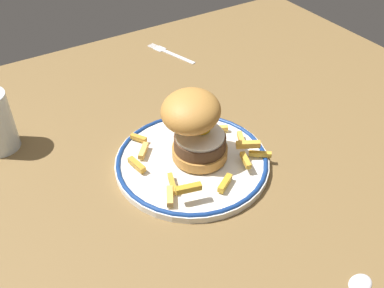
{
  "coord_description": "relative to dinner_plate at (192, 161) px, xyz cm",
  "views": [
    {
      "loc": [
        -26.59,
        -44.21,
        50.11
      ],
      "look_at": [
        2.46,
        2.5,
        4.6
      ],
      "focal_mm": 40.96,
      "sensor_mm": 36.0,
      "label": 1
    }
  ],
  "objects": [
    {
      "name": "ground_plane",
      "position": [
        -2.46,
        -2.5,
        -2.84
      ],
      "size": [
        129.98,
        108.65,
        4.0
      ],
      "primitive_type": "cube",
      "color": "brown"
    },
    {
      "name": "dinner_plate",
      "position": [
        0.0,
        0.0,
        0.0
      ],
      "size": [
        25.94,
        25.94,
        1.6
      ],
      "color": "white",
      "rests_on": "ground_plane"
    },
    {
      "name": "burger",
      "position": [
        0.79,
        0.44,
        6.87
      ],
      "size": [
        13.86,
        13.69,
        12.37
      ],
      "color": "#B97C37",
      "rests_on": "dinner_plate"
    },
    {
      "name": "fries_pile",
      "position": [
        -0.06,
        -2.28,
        1.71
      ],
      "size": [
        21.37,
        20.09,
        2.98
      ],
      "color": "gold",
      "rests_on": "dinner_plate"
    },
    {
      "name": "fork",
      "position": [
        16.44,
        36.51,
        -0.66
      ],
      "size": [
        5.64,
        14.15,
        0.36
      ],
      "color": "silver",
      "rests_on": "ground_plane"
    }
  ]
}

